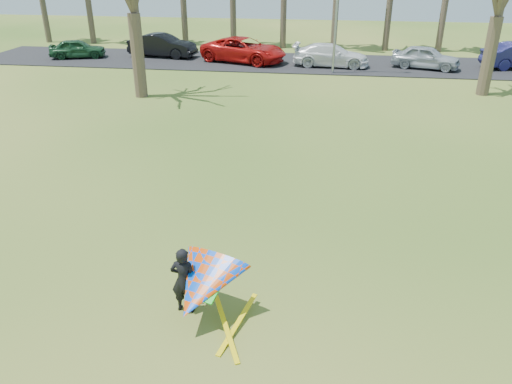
# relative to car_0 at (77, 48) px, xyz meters

# --- Properties ---
(ground) EXTENTS (100.00, 100.00, 0.00)m
(ground) POSITION_rel_car_0_xyz_m (16.12, -24.40, -0.72)
(ground) COLOR #1E5212
(ground) RESTS_ON ground
(parking_strip) EXTENTS (46.00, 7.00, 0.06)m
(parking_strip) POSITION_rel_car_0_xyz_m (16.12, 0.60, -0.69)
(parking_strip) COLOR black
(parking_strip) RESTS_ON ground
(car_0) EXTENTS (4.13, 2.65, 1.31)m
(car_0) POSITION_rel_car_0_xyz_m (0.00, 0.00, 0.00)
(car_0) COLOR #1C4627
(car_0) RESTS_ON parking_strip
(car_1) EXTENTS (5.05, 2.34, 1.60)m
(car_1) POSITION_rel_car_0_xyz_m (5.90, 1.26, 0.15)
(car_1) COLOR black
(car_1) RESTS_ON parking_strip
(car_2) EXTENTS (6.46, 4.50, 1.64)m
(car_2) POSITION_rel_car_0_xyz_m (12.02, 0.24, 0.16)
(car_2) COLOR #B7110E
(car_2) RESTS_ON parking_strip
(car_3) EXTENTS (5.08, 2.31, 1.44)m
(car_3) POSITION_rel_car_0_xyz_m (17.97, -0.38, 0.07)
(car_3) COLOR white
(car_3) RESTS_ON parking_strip
(car_4) EXTENTS (4.58, 2.90, 1.45)m
(car_4) POSITION_rel_car_0_xyz_m (24.07, -0.22, 0.07)
(car_4) COLOR #A4ABB2
(car_4) RESTS_ON parking_strip
(kite_flyer) EXTENTS (2.13, 2.39, 2.02)m
(kite_flyer) POSITION_rel_car_0_xyz_m (15.55, -26.33, 0.13)
(kite_flyer) COLOR black
(kite_flyer) RESTS_ON ground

